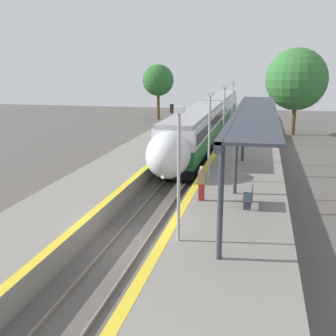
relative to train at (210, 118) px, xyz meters
The scene contains 16 objects.
ground_plane 27.85m from the train, 90.00° to the right, with size 120.00×120.00×0.00m, color #56514C.
rail_left 27.85m from the train, 91.49° to the right, with size 0.08×90.00×0.15m, color slate.
rail_right 27.85m from the train, 88.51° to the right, with size 0.08×90.00×0.15m, color slate.
train is the anchor object (origin of this frame).
platform_right 28.14m from the train, 81.28° to the right, with size 5.07×64.00×1.03m.
platform_left 28.08m from the train, 97.95° to the right, with size 4.31×64.00×1.03m.
platform_bench 24.95m from the train, 78.50° to the right, with size 0.44×1.56×0.89m.
person_waiting 24.21m from the train, 83.77° to the right, with size 0.36×0.23×1.75m.
railway_signal 10.15m from the train, 100.89° to the right, with size 0.28×0.28×4.46m.
lamppost_near 29.30m from the train, 85.14° to the right, with size 0.36×0.20×5.08m.
lamppost_mid 20.51m from the train, 83.03° to the right, with size 0.36×0.20×5.08m.
lamppost_far 11.83m from the train, 77.77° to the right, with size 0.36×0.20×5.08m.
lamppost_farthest 3.96m from the train, 46.19° to the right, with size 0.36×0.20×5.08m.
station_canopy 23.19m from the train, 78.16° to the right, with size 2.02×18.65×4.36m.
background_tree_left 17.92m from the train, 121.78° to the left, with size 4.40×4.40×7.73m.
background_tree_right 10.58m from the train, 27.60° to the left, with size 6.68×6.68×9.43m.
Camera 1 is at (5.37, -16.02, 7.49)m, focal length 45.00 mm.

